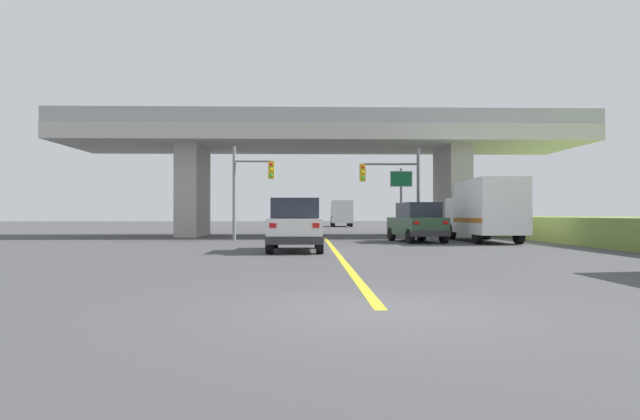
{
  "coord_description": "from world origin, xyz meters",
  "views": [
    {
      "loc": [
        -1.09,
        -8.0,
        1.41
      ],
      "look_at": [
        -0.41,
        20.14,
        1.64
      ],
      "focal_mm": 30.69,
      "sensor_mm": 36.0,
      "label": 1
    }
  ],
  "objects_px": {
    "semi_truck_distant": "(341,213)",
    "box_truck": "(485,210)",
    "highway_sign": "(401,187)",
    "suv_lead": "(296,225)",
    "traffic_signal_farside": "(248,183)",
    "suv_crossing": "(417,222)",
    "traffic_signal_nearside": "(397,183)",
    "sedan_oncoming": "(308,219)"
  },
  "relations": [
    {
      "from": "box_truck",
      "to": "semi_truck_distant",
      "type": "height_order",
      "value": "box_truck"
    },
    {
      "from": "suv_lead",
      "to": "sedan_oncoming",
      "type": "xyz_separation_m",
      "value": [
        0.55,
        26.05,
        0.0
      ]
    },
    {
      "from": "suv_crossing",
      "to": "suv_lead",
      "type": "bearing_deg",
      "value": -139.75
    },
    {
      "from": "suv_lead",
      "to": "semi_truck_distant",
      "type": "xyz_separation_m",
      "value": [
        4.48,
        42.64,
        0.57
      ]
    },
    {
      "from": "suv_lead",
      "to": "traffic_signal_farside",
      "type": "xyz_separation_m",
      "value": [
        -2.76,
        8.64,
        2.13
      ]
    },
    {
      "from": "sedan_oncoming",
      "to": "semi_truck_distant",
      "type": "relative_size",
      "value": 0.72
    },
    {
      "from": "traffic_signal_nearside",
      "to": "highway_sign",
      "type": "xyz_separation_m",
      "value": [
        1.03,
        4.61,
        0.01
      ]
    },
    {
      "from": "traffic_signal_farside",
      "to": "highway_sign",
      "type": "bearing_deg",
      "value": 27.13
    },
    {
      "from": "traffic_signal_nearside",
      "to": "highway_sign",
      "type": "height_order",
      "value": "traffic_signal_nearside"
    },
    {
      "from": "sedan_oncoming",
      "to": "traffic_signal_nearside",
      "type": "height_order",
      "value": "traffic_signal_nearside"
    },
    {
      "from": "suv_crossing",
      "to": "traffic_signal_farside",
      "type": "relative_size",
      "value": 0.88
    },
    {
      "from": "traffic_signal_nearside",
      "to": "semi_truck_distant",
      "type": "height_order",
      "value": "traffic_signal_nearside"
    },
    {
      "from": "traffic_signal_farside",
      "to": "highway_sign",
      "type": "height_order",
      "value": "traffic_signal_farside"
    },
    {
      "from": "highway_sign",
      "to": "semi_truck_distant",
      "type": "xyz_separation_m",
      "value": [
        -1.94,
        29.3,
        -1.55
      ]
    },
    {
      "from": "suv_lead",
      "to": "semi_truck_distant",
      "type": "distance_m",
      "value": 42.88
    },
    {
      "from": "suv_crossing",
      "to": "traffic_signal_farside",
      "type": "distance_m",
      "value": 9.3
    },
    {
      "from": "suv_lead",
      "to": "traffic_signal_farside",
      "type": "distance_m",
      "value": 9.32
    },
    {
      "from": "suv_lead",
      "to": "highway_sign",
      "type": "xyz_separation_m",
      "value": [
        6.41,
        13.34,
        2.12
      ]
    },
    {
      "from": "sedan_oncoming",
      "to": "semi_truck_distant",
      "type": "xyz_separation_m",
      "value": [
        3.93,
        16.59,
        0.57
      ]
    },
    {
      "from": "suv_lead",
      "to": "box_truck",
      "type": "bearing_deg",
      "value": 35.09
    },
    {
      "from": "semi_truck_distant",
      "to": "suv_crossing",
      "type": "bearing_deg",
      "value": -87.42
    },
    {
      "from": "semi_truck_distant",
      "to": "suv_lead",
      "type": "bearing_deg",
      "value": -95.99
    },
    {
      "from": "highway_sign",
      "to": "sedan_oncoming",
      "type": "bearing_deg",
      "value": 114.77
    },
    {
      "from": "suv_lead",
      "to": "traffic_signal_nearside",
      "type": "height_order",
      "value": "traffic_signal_nearside"
    },
    {
      "from": "traffic_signal_nearside",
      "to": "suv_lead",
      "type": "bearing_deg",
      "value": -121.67
    },
    {
      "from": "traffic_signal_nearside",
      "to": "traffic_signal_farside",
      "type": "height_order",
      "value": "traffic_signal_farside"
    },
    {
      "from": "semi_truck_distant",
      "to": "box_truck",
      "type": "bearing_deg",
      "value": -81.89
    },
    {
      "from": "highway_sign",
      "to": "semi_truck_distant",
      "type": "distance_m",
      "value": 29.41
    },
    {
      "from": "box_truck",
      "to": "suv_lead",
      "type": "bearing_deg",
      "value": -144.91
    },
    {
      "from": "traffic_signal_farside",
      "to": "suv_lead",
      "type": "bearing_deg",
      "value": -72.26
    },
    {
      "from": "box_truck",
      "to": "highway_sign",
      "type": "bearing_deg",
      "value": 115.72
    },
    {
      "from": "box_truck",
      "to": "highway_sign",
      "type": "relative_size",
      "value": 1.59
    },
    {
      "from": "sedan_oncoming",
      "to": "traffic_signal_nearside",
      "type": "bearing_deg",
      "value": -74.4
    },
    {
      "from": "suv_lead",
      "to": "traffic_signal_nearside",
      "type": "xyz_separation_m",
      "value": [
        5.39,
        8.73,
        2.11
      ]
    },
    {
      "from": "traffic_signal_nearside",
      "to": "traffic_signal_farside",
      "type": "xyz_separation_m",
      "value": [
        -8.15,
        -0.09,
        0.02
      ]
    },
    {
      "from": "traffic_signal_farside",
      "to": "semi_truck_distant",
      "type": "xyz_separation_m",
      "value": [
        7.24,
        34.0,
        -1.56
      ]
    },
    {
      "from": "semi_truck_distant",
      "to": "traffic_signal_farside",
      "type": "bearing_deg",
      "value": -102.02
    },
    {
      "from": "sedan_oncoming",
      "to": "highway_sign",
      "type": "height_order",
      "value": "highway_sign"
    },
    {
      "from": "box_truck",
      "to": "highway_sign",
      "type": "distance_m",
      "value": 7.48
    },
    {
      "from": "suv_lead",
      "to": "box_truck",
      "type": "xyz_separation_m",
      "value": [
        9.59,
        6.74,
        0.64
      ]
    },
    {
      "from": "highway_sign",
      "to": "suv_lead",
      "type": "bearing_deg",
      "value": -115.67
    },
    {
      "from": "suv_lead",
      "to": "suv_crossing",
      "type": "bearing_deg",
      "value": 48.02
    }
  ]
}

